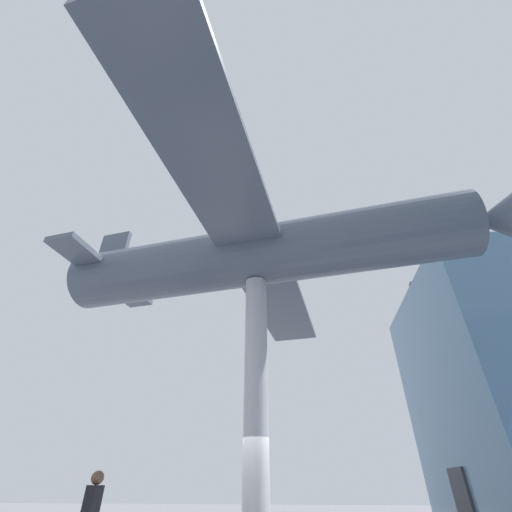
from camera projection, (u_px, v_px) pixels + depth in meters
The scene contains 3 objects.
support_pylon_central at pixel (256, 401), 8.27m from camera, with size 0.60×0.60×6.61m.
suspended_airplane at pixel (266, 254), 10.59m from camera, with size 14.61×13.98×2.87m.
visitor_person at pixel (90, 512), 7.50m from camera, with size 0.41×0.28×1.89m.
Camera 1 is at (8.73, 1.19, 1.54)m, focal length 24.00 mm.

